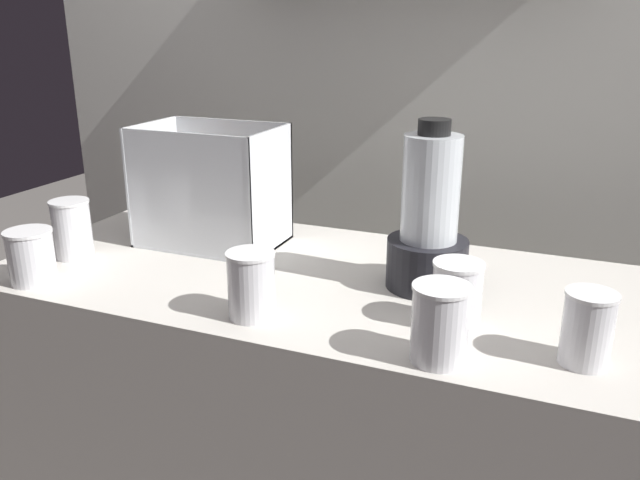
% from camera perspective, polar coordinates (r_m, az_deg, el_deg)
% --- Properties ---
extents(counter, '(1.40, 0.64, 0.90)m').
position_cam_1_polar(counter, '(1.58, 0.00, -18.49)').
color(counter, beige).
rests_on(counter, ground_plane).
extents(back_wall_unit, '(2.60, 0.24, 2.50)m').
position_cam_1_polar(back_wall_unit, '(1.99, 8.54, 14.43)').
color(back_wall_unit, silver).
rests_on(back_wall_unit, ground_plane).
extents(carrot_display_bin, '(0.33, 0.22, 0.28)m').
position_cam_1_polar(carrot_display_bin, '(1.55, -9.31, 2.81)').
color(carrot_display_bin, white).
rests_on(carrot_display_bin, counter).
extents(blender_pitcher, '(0.16, 0.16, 0.34)m').
position_cam_1_polar(blender_pitcher, '(1.28, 9.68, 1.34)').
color(blender_pitcher, black).
rests_on(blender_pitcher, counter).
extents(juice_cup_pomegranate_far_left, '(0.09, 0.09, 0.13)m').
position_cam_1_polar(juice_cup_pomegranate_far_left, '(1.55, -21.20, 0.69)').
color(juice_cup_pomegranate_far_left, white).
rests_on(juice_cup_pomegranate_far_left, counter).
extents(juice_cup_beet_left, '(0.10, 0.10, 0.11)m').
position_cam_1_polar(juice_cup_beet_left, '(1.43, -24.32, -1.60)').
color(juice_cup_beet_left, white).
rests_on(juice_cup_beet_left, counter).
extents(juice_cup_mango_middle, '(0.09, 0.09, 0.12)m').
position_cam_1_polar(juice_cup_mango_middle, '(1.16, -6.12, -4.40)').
color(juice_cup_mango_middle, white).
rests_on(juice_cup_mango_middle, counter).
extents(juice_cup_orange_right, '(0.09, 0.09, 0.13)m').
position_cam_1_polar(juice_cup_orange_right, '(1.03, 10.61, -7.77)').
color(juice_cup_orange_right, white).
rests_on(juice_cup_orange_right, counter).
extents(juice_cup_orange_far_right, '(0.09, 0.09, 0.12)m').
position_cam_1_polar(juice_cup_orange_far_right, '(1.15, 12.07, -5.13)').
color(juice_cup_orange_far_right, white).
rests_on(juice_cup_orange_far_right, counter).
extents(juice_cup_beet_rightmost, '(0.08, 0.08, 0.12)m').
position_cam_1_polar(juice_cup_beet_rightmost, '(1.08, 22.68, -7.69)').
color(juice_cup_beet_rightmost, white).
rests_on(juice_cup_beet_rightmost, counter).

